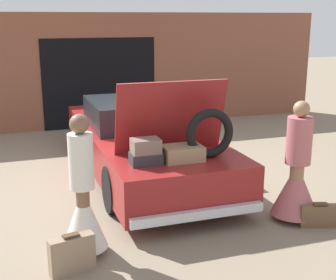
# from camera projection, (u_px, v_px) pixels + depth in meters

# --- Properties ---
(ground_plane) EXTENTS (40.00, 40.00, 0.00)m
(ground_plane) POSITION_uv_depth(u_px,v_px,m) (143.00, 173.00, 8.33)
(ground_plane) COLOR #7F705B
(garage_wall_back) EXTENTS (12.00, 0.14, 2.80)m
(garage_wall_back) POSITION_uv_depth(u_px,v_px,m) (99.00, 71.00, 11.52)
(garage_wall_back) COLOR brown
(garage_wall_back) RESTS_ON ground_plane
(car) EXTENTS (1.92, 5.21, 1.85)m
(car) POSITION_uv_depth(u_px,v_px,m) (142.00, 141.00, 8.17)
(car) COLOR maroon
(car) RESTS_ON ground_plane
(person_left) EXTENTS (0.53, 0.53, 1.67)m
(person_left) POSITION_uv_depth(u_px,v_px,m) (83.00, 205.00, 5.34)
(person_left) COLOR brown
(person_left) RESTS_ON ground_plane
(person_right) EXTENTS (0.64, 0.64, 1.64)m
(person_right) POSITION_uv_depth(u_px,v_px,m) (296.00, 179.00, 6.28)
(person_right) COLOR #997051
(person_right) RESTS_ON ground_plane
(suitcase_beside_left_person) EXTENTS (0.51, 0.24, 0.45)m
(suitcase_beside_left_person) POSITION_uv_depth(u_px,v_px,m) (72.00, 255.00, 5.03)
(suitcase_beside_left_person) COLOR #8C7259
(suitcase_beside_left_person) RESTS_ON ground_plane
(suitcase_beside_right_person) EXTENTS (0.53, 0.28, 0.33)m
(suitcase_beside_right_person) POSITION_uv_depth(u_px,v_px,m) (319.00, 216.00, 6.16)
(suitcase_beside_right_person) COLOR brown
(suitcase_beside_right_person) RESTS_ON ground_plane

